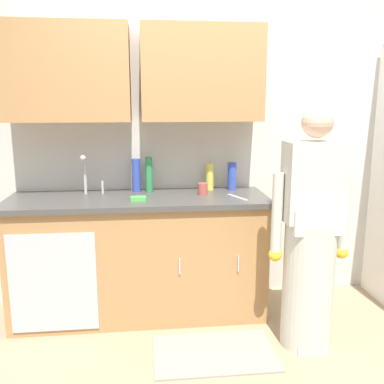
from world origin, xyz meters
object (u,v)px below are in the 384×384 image
Objects in this scene: bottle_soap at (149,175)px; sponge at (138,199)px; sink at (89,200)px; cup_by_sink at (203,189)px; bottle_cleaner_spray at (136,175)px; bottle_water_short at (210,177)px; knife_on_counter at (237,197)px; bottle_dish_liquid at (232,176)px; person_at_sink at (310,248)px.

bottle_soap reaches higher than sponge.
cup_by_sink is at bearing 1.78° from sink.
bottle_soap reaches higher than bottle_cleaner_spray.
bottle_water_short reaches higher than knife_on_counter.
sponge is at bearing -87.27° from bottle_cleaner_spray.
knife_on_counter is (0.24, -0.14, -0.04)m from cup_by_sink.
bottle_cleaner_spray is 2.95× the size of cup_by_sink.
knife_on_counter is at bearing -23.17° from bottle_soap.
bottle_dish_liquid is 0.31m from cup_by_sink.
person_at_sink is at bearing -44.34° from cup_by_sink.
bottle_cleaner_spray is 2.39× the size of sponge.
knife_on_counter is 2.18× the size of sponge.
bottle_cleaner_spray is at bearing 92.73° from sponge.
bottle_dish_liquid is (0.67, 0.02, -0.03)m from bottle_soap.
knife_on_counter is at bearing -93.62° from bottle_dish_liquid.
bottle_cleaner_spray reaches higher than sponge.
sink is 4.55× the size of sponge.
bottle_soap is 0.67m from bottle_dish_liquid.
sink is at bearing -150.04° from bottle_cleaner_spray.
sink is at bearing -168.03° from bottle_water_short.
knife_on_counter is at bearing -22.94° from bottle_cleaner_spray.
sponge is (-0.08, -0.30, -0.12)m from bottle_soap.
bottle_cleaner_spray is (-1.15, 0.80, 0.38)m from person_at_sink.
person_at_sink is 5.79× the size of bottle_soap.
knife_on_counter is (-0.02, -0.30, -0.11)m from bottle_dish_liquid.
bottle_water_short reaches higher than sponge.
sponge is (-0.49, -0.16, -0.03)m from cup_by_sink.
bottle_dish_liquid is at bearing 153.56° from knife_on_counter.
sink reaches higher than bottle_cleaner_spray.
cup_by_sink reaches higher than sponge.
bottle_water_short is at bearing 4.06° from bottle_soap.
sink is 2.08× the size of knife_on_counter.
bottle_cleaner_spray is at bearing 178.49° from bottle_dish_liquid.
cup_by_sink is 0.28m from knife_on_counter.
cup_by_sink is (-0.26, -0.16, -0.07)m from bottle_dish_liquid.
person_at_sink reaches higher than bottle_water_short.
bottle_cleaner_spray reaches higher than bottle_dish_liquid.
person_at_sink is 18.18× the size of cup_by_sink.
person_at_sink is (1.50, -0.60, -0.23)m from sink.
sponge is at bearing -105.31° from bottle_soap.
bottle_cleaner_spray is 0.55m from cup_by_sink.
bottle_soap is at bearing -21.45° from bottle_cleaner_spray.
person_at_sink is at bearing -21.63° from sink.
sink is at bearing -159.97° from bottle_soap.
sponge is (0.37, -0.14, 0.03)m from sink.
bottle_water_short is 0.37m from knife_on_counter.
bottle_soap is at bearing -135.99° from knife_on_counter.
sink is at bearing 158.37° from person_at_sink.
person_at_sink is at bearing -22.06° from sponge.
bottle_dish_liquid is (-0.37, 0.78, 0.36)m from person_at_sink.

